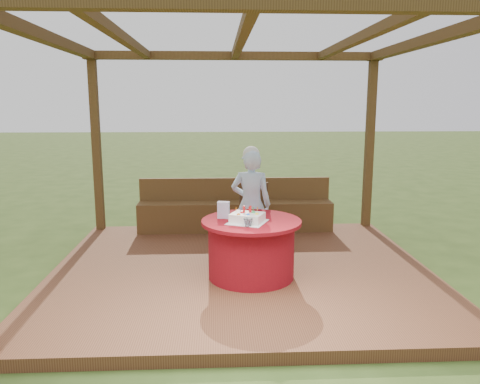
# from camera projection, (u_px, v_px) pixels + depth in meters

# --- Properties ---
(ground) EXTENTS (60.00, 60.00, 0.00)m
(ground) POSITION_uv_depth(u_px,v_px,m) (241.00, 276.00, 5.70)
(ground) COLOR #2D4416
(ground) RESTS_ON ground
(deck) EXTENTS (4.50, 4.00, 0.12)m
(deck) POSITION_uv_depth(u_px,v_px,m) (241.00, 272.00, 5.69)
(deck) COLOR brown
(deck) RESTS_ON ground
(pergola) EXTENTS (4.50, 4.00, 2.72)m
(pergola) POSITION_uv_depth(u_px,v_px,m) (241.00, 73.00, 5.25)
(pergola) COLOR brown
(pergola) RESTS_ON deck
(bench) EXTENTS (3.00, 0.42, 0.80)m
(bench) POSITION_uv_depth(u_px,v_px,m) (235.00, 213.00, 7.31)
(bench) COLOR brown
(bench) RESTS_ON deck
(table) EXTENTS (1.12, 1.12, 0.67)m
(table) POSITION_uv_depth(u_px,v_px,m) (251.00, 248.00, 5.30)
(table) COLOR maroon
(table) RESTS_ON deck
(chair) EXTENTS (0.42, 0.42, 0.85)m
(chair) POSITION_uv_depth(u_px,v_px,m) (255.00, 211.00, 6.57)
(chair) COLOR #3D2513
(chair) RESTS_ON deck
(elderly_woman) EXTENTS (0.55, 0.41, 1.44)m
(elderly_woman) POSITION_uv_depth(u_px,v_px,m) (251.00, 203.00, 5.92)
(elderly_woman) COLOR #A2CCF1
(elderly_woman) RESTS_ON deck
(birthday_cake) EXTENTS (0.51, 0.51, 0.18)m
(birthday_cake) POSITION_uv_depth(u_px,v_px,m) (247.00, 218.00, 5.13)
(birthday_cake) COLOR white
(birthday_cake) RESTS_ON table
(gift_bag) EXTENTS (0.14, 0.11, 0.19)m
(gift_bag) POSITION_uv_depth(u_px,v_px,m) (224.00, 210.00, 5.32)
(gift_bag) COLOR #CF86B9
(gift_bag) RESTS_ON table
(drinking_glass) EXTENTS (0.12, 0.12, 0.09)m
(drinking_glass) POSITION_uv_depth(u_px,v_px,m) (248.00, 223.00, 4.95)
(drinking_glass) COLOR white
(drinking_glass) RESTS_ON table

